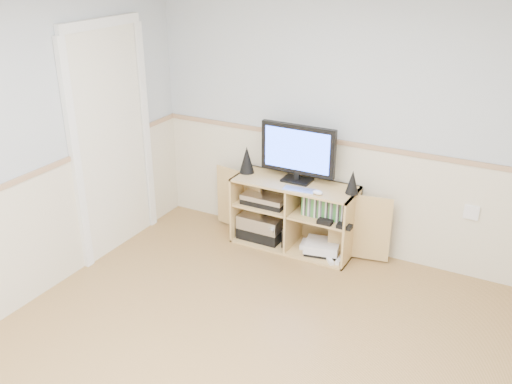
# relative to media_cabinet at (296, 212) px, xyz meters

# --- Properties ---
(room) EXTENTS (4.04, 4.54, 2.54)m
(room) POSITION_rel_media_cabinet_xyz_m (0.44, -1.94, 0.88)
(room) COLOR tan
(room) RESTS_ON ground
(media_cabinet) EXTENTS (1.78, 0.43, 0.65)m
(media_cabinet) POSITION_rel_media_cabinet_xyz_m (0.00, 0.00, 0.00)
(media_cabinet) COLOR tan
(media_cabinet) RESTS_ON floor
(monitor) EXTENTS (0.70, 0.18, 0.53)m
(monitor) POSITION_rel_media_cabinet_xyz_m (0.00, -0.00, 0.61)
(monitor) COLOR black
(monitor) RESTS_ON media_cabinet
(speaker_left) EXTENTS (0.14, 0.14, 0.26)m
(speaker_left) POSITION_rel_media_cabinet_xyz_m (-0.51, -0.03, 0.45)
(speaker_left) COLOR black
(speaker_left) RESTS_ON media_cabinet
(speaker_right) EXTENTS (0.11, 0.11, 0.21)m
(speaker_right) POSITION_rel_media_cabinet_xyz_m (0.53, -0.03, 0.42)
(speaker_right) COLOR black
(speaker_right) RESTS_ON media_cabinet
(keyboard) EXTENTS (0.29, 0.14, 0.01)m
(keyboard) POSITION_rel_media_cabinet_xyz_m (0.11, -0.19, 0.32)
(keyboard) COLOR silver
(keyboard) RESTS_ON media_cabinet
(mouse) EXTENTS (0.11, 0.08, 0.04)m
(mouse) POSITION_rel_media_cabinet_xyz_m (0.28, -0.19, 0.34)
(mouse) COLOR white
(mouse) RESTS_ON media_cabinet
(av_components) EXTENTS (0.51, 0.31, 0.47)m
(av_components) POSITION_rel_media_cabinet_xyz_m (-0.31, -0.05, -0.11)
(av_components) COLOR black
(av_components) RESTS_ON media_cabinet
(game_consoles) EXTENTS (0.46, 0.32, 0.11)m
(game_consoles) POSITION_rel_media_cabinet_xyz_m (0.29, -0.06, -0.26)
(game_consoles) COLOR white
(game_consoles) RESTS_ON media_cabinet
(game_cases) EXTENTS (0.39, 0.13, 0.19)m
(game_cases) POSITION_rel_media_cabinet_xyz_m (0.30, -0.07, 0.15)
(game_cases) COLOR #3F8C3F
(game_cases) RESTS_ON media_cabinet
(wall_outlet) EXTENTS (0.12, 0.03, 0.12)m
(wall_outlet) POSITION_rel_media_cabinet_xyz_m (1.50, 0.17, 0.27)
(wall_outlet) COLOR white
(wall_outlet) RESTS_ON wall_back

